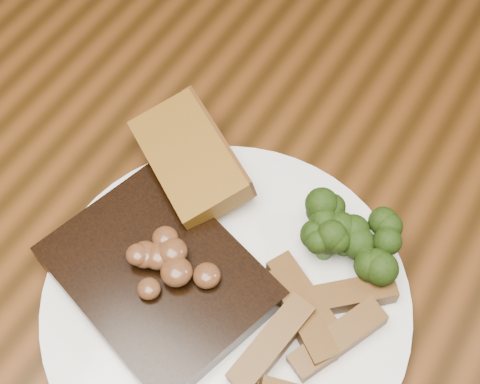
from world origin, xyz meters
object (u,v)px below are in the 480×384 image
Objects in this scene: steak at (159,276)px; garlic_bread at (191,171)px; dining_table at (245,271)px; plate at (226,303)px; potato_wedges at (317,339)px.

steak and garlic_bread have the same top height.
dining_table is 13.59× the size of garlic_bread.
garlic_bread is at bearing 137.58° from plate.
dining_table is 14.64× the size of potato_wedges.
garlic_bread is (-0.07, 0.01, 0.12)m from dining_table.
potato_wedges is (0.11, -0.06, 0.12)m from dining_table.
steak is at bearing -170.63° from potato_wedges.
steak is at bearing -164.62° from plate.
dining_table is at bearing 109.47° from plate.
potato_wedges is at bearing -30.85° from dining_table.
dining_table is at bearing 85.82° from steak.
plate is 0.13m from garlic_bread.
garlic_bread reaches higher than dining_table.
potato_wedges reaches higher than dining_table.
potato_wedges is at bearing 6.16° from garlic_bread.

